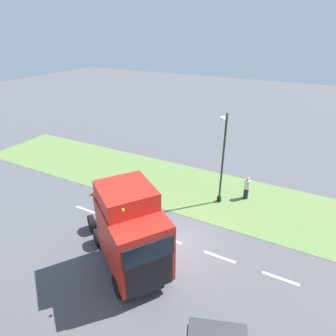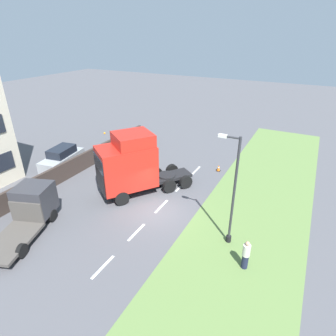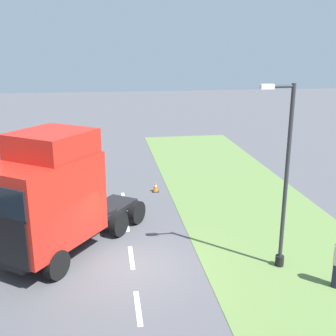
% 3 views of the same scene
% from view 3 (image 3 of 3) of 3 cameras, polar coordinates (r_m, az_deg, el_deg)
% --- Properties ---
extents(ground_plane, '(120.00, 120.00, 0.00)m').
position_cam_3_polar(ground_plane, '(15.65, -4.82, -13.19)').
color(ground_plane, '#515156').
rests_on(ground_plane, ground).
extents(grass_verge, '(7.00, 44.00, 0.01)m').
position_cam_3_polar(grass_verge, '(17.01, 16.21, -11.25)').
color(grass_verge, '#607F42').
rests_on(grass_verge, ground).
extents(lane_markings, '(0.16, 14.60, 0.00)m').
position_cam_3_polar(lane_markings, '(16.26, -4.98, -11.98)').
color(lane_markings, white).
rests_on(lane_markings, ground).
extents(lorry_cab, '(6.09, 7.07, 4.90)m').
position_cam_3_polar(lorry_cab, '(15.92, -15.68, -3.75)').
color(lorry_cab, black).
rests_on(lorry_cab, ground).
extents(lamp_post, '(1.27, 0.31, 6.53)m').
position_cam_3_polar(lamp_post, '(14.94, 15.34, -2.49)').
color(lamp_post, black).
rests_on(lamp_post, ground).
extents(traffic_cone_lead, '(0.36, 0.36, 0.58)m').
position_cam_3_polar(traffic_cone_lead, '(22.93, -1.72, -2.54)').
color(traffic_cone_lead, black).
rests_on(traffic_cone_lead, ground).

